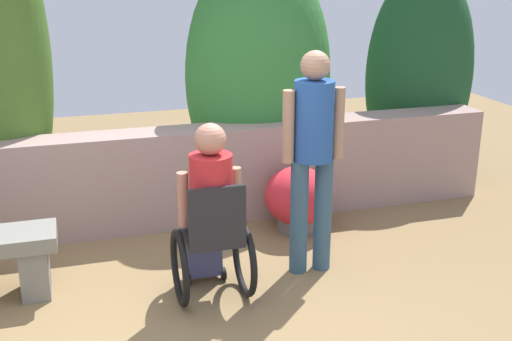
% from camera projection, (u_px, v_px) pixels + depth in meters
% --- Properties ---
extents(ground_plane, '(13.20, 13.20, 0.00)m').
position_uv_depth(ground_plane, '(182.00, 336.00, 4.24)').
color(ground_plane, olive).
extents(stone_retaining_wall, '(6.85, 0.37, 0.91)m').
position_uv_depth(stone_retaining_wall, '(142.00, 181.00, 5.82)').
color(stone_retaining_wall, gray).
rests_on(stone_retaining_wall, ground).
extents(hedge_backdrop, '(7.38, 1.14, 3.16)m').
position_uv_depth(hedge_backdrop, '(128.00, 78.00, 6.04)').
color(hedge_backdrop, '#243F1D').
rests_on(hedge_backdrop, ground).
extents(person_in_wheelchair, '(0.53, 0.66, 1.33)m').
position_uv_depth(person_in_wheelchair, '(210.00, 218.00, 4.56)').
color(person_in_wheelchair, black).
rests_on(person_in_wheelchair, ground).
extents(person_standing_companion, '(0.49, 0.30, 1.75)m').
position_uv_depth(person_standing_companion, '(313.00, 148.00, 4.84)').
color(person_standing_companion, '#325269').
rests_on(person_standing_companion, ground).
extents(flower_pot_terracotta_by_wall, '(0.60, 0.60, 0.60)m').
position_uv_depth(flower_pot_terracotta_by_wall, '(298.00, 199.00, 5.80)').
color(flower_pot_terracotta_by_wall, '#5F5A57').
rests_on(flower_pot_terracotta_by_wall, ground).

